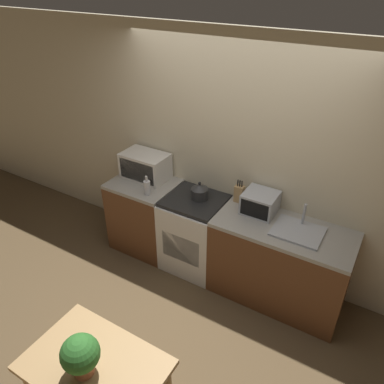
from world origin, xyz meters
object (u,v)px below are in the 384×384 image
Objects in this scene: microwave at (145,166)px; dining_table at (96,372)px; toaster_oven at (260,203)px; stove_range at (195,233)px; kettle at (199,191)px; bottle at (147,187)px.

dining_table is at bearing -62.25° from microwave.
stove_range is at bearing -168.93° from toaster_oven.
microwave reaches higher than kettle.
microwave is at bearing 174.79° from kettle.
toaster_oven is (1.42, 0.01, -0.04)m from microwave.
bottle is 1.22m from toaster_oven.
bottle reaches higher than kettle.
toaster_oven is (1.18, 0.31, 0.02)m from bottle.
stove_range is 1.69× the size of microwave.
microwave is at bearing 117.75° from dining_table.
kettle is 2.02m from dining_table.
kettle is at bearing 98.73° from dining_table.
stove_range is 4.55× the size of kettle.
stove_range is 0.54m from kettle.
microwave is 0.55× the size of dining_table.
toaster_oven is at bearing 7.43° from kettle.
bottle is (0.24, -0.29, -0.07)m from microwave.
bottle is 1.96m from dining_table.
microwave is at bearing 129.31° from bottle.
toaster_oven is at bearing 0.60° from microwave.
dining_table is (0.83, -1.74, -0.36)m from bottle.
stove_range is 0.76m from bottle.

